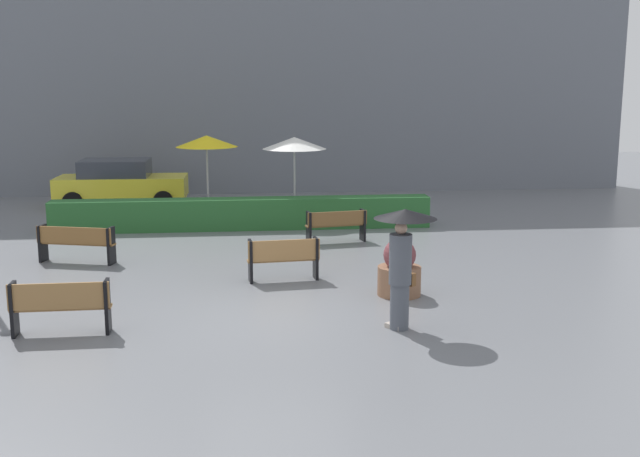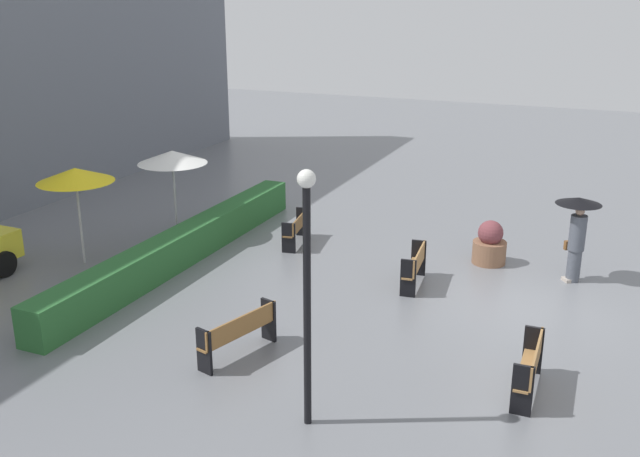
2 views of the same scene
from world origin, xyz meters
name	(u,v)px [view 2 (image 2 of 2)]	position (x,y,z in m)	size (l,w,h in m)	color
ground_plane	(522,308)	(0.00, 0.00, 0.00)	(60.00, 60.00, 0.00)	slate
bench_back_row	(297,227)	(1.87, 6.30, 0.49)	(1.61, 0.62, 0.83)	brown
bench_near_left	(531,365)	(-3.57, -0.61, 0.53)	(1.63, 0.37, 0.90)	#9E7242
bench_mid_center	(415,265)	(0.28, 2.53, 0.52)	(1.53, 0.50, 0.89)	#9E7242
bench_far_left	(239,331)	(-4.37, 4.62, 0.52)	(1.83, 0.83, 0.86)	olive
pedestrian_with_umbrella	(577,226)	(2.08, -0.84, 1.37)	(1.06, 1.06, 2.05)	#4C515B
planter_pot	(490,245)	(2.47, 1.20, 0.49)	(0.85, 0.85, 1.13)	brown
lamp_post	(307,276)	(-5.89, 2.53, 2.54)	(0.28, 0.28, 4.18)	black
patio_umbrella_yellow	(75,175)	(-1.59, 10.69, 2.31)	(1.88, 1.88, 2.49)	silver
patio_umbrella_white	(172,157)	(1.02, 9.63, 2.31)	(1.89, 1.89, 2.49)	silver
hedge_strip	(183,246)	(-0.53, 8.40, 0.44)	(10.60, 0.70, 0.88)	#28602D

